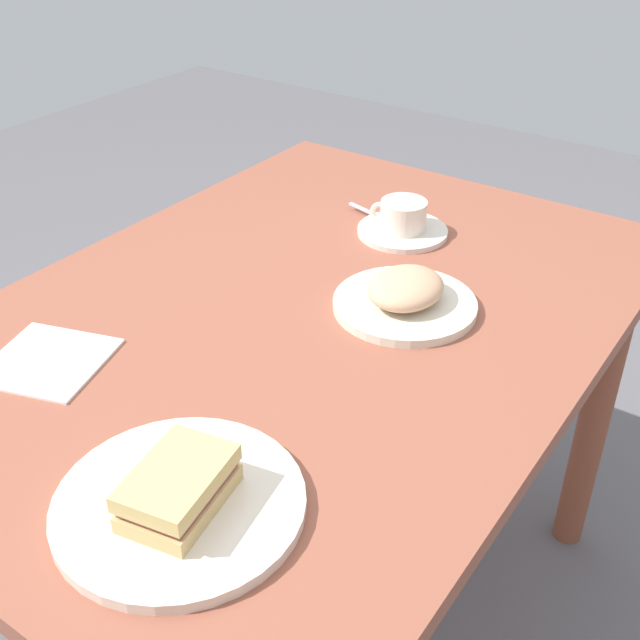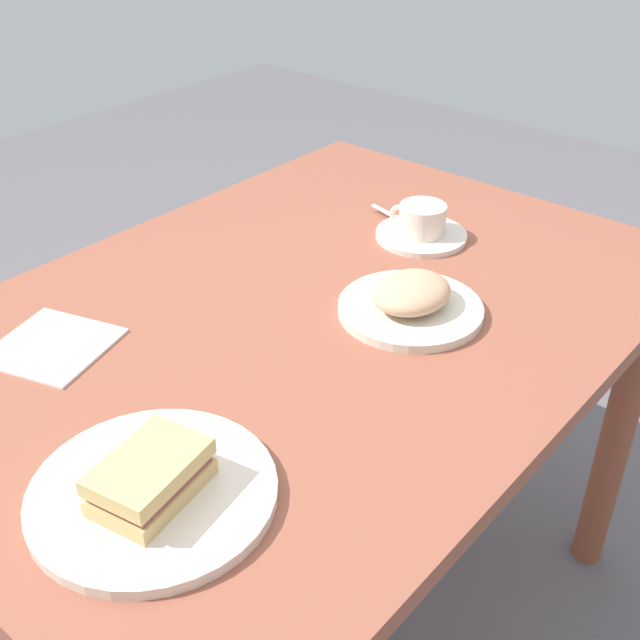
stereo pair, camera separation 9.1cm
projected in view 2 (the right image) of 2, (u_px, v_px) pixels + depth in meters
ground_plane at (309, 621)px, 1.59m from camera, size 6.00×6.00×0.00m
dining_table at (305, 369)px, 1.25m from camera, size 1.19×0.84×0.74m
sandwich_plate at (153, 493)px, 0.86m from camera, size 0.27×0.27×0.01m
sandwich_front at (150, 477)px, 0.83m from camera, size 0.14×0.10×0.05m
coffee_saucer at (423, 236)px, 1.38m from camera, size 0.16×0.16×0.01m
coffee_cup at (424, 219)px, 1.37m from camera, size 0.08×0.10×0.05m
spoon at (396, 217)px, 1.43m from camera, size 0.04×0.10×0.01m
side_plate at (410, 309)px, 1.18m from camera, size 0.22×0.22×0.01m
side_food_pile at (411, 292)px, 1.16m from camera, size 0.13×0.11×0.04m
napkin at (53, 346)px, 1.10m from camera, size 0.19×0.19×0.00m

